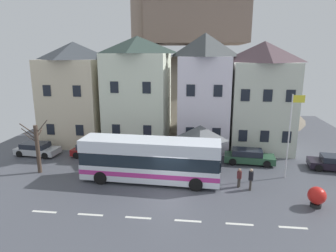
{
  "coord_description": "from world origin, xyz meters",
  "views": [
    {
      "loc": [
        2.18,
        -18.8,
        9.64
      ],
      "look_at": [
        -0.68,
        5.49,
        3.71
      ],
      "focal_mm": 31.9,
      "sensor_mm": 36.0,
      "label": 1
    }
  ],
  "objects_px": {
    "transit_bus": "(150,160)",
    "parked_car_00": "(37,149)",
    "flagpole": "(291,130)",
    "public_bench": "(193,153)",
    "parked_car_02": "(249,156)",
    "harbour_buoy": "(317,196)",
    "townhouse_01": "(138,92)",
    "parked_car_01": "(335,163)",
    "hilltop_castle": "(196,72)",
    "bus_shelter": "(200,133)",
    "townhouse_02": "(204,91)",
    "townhouse_03": "(261,97)",
    "pedestrian_01": "(251,178)",
    "parked_car_03": "(93,150)",
    "pedestrian_00": "(239,177)",
    "townhouse_00": "(76,93)",
    "bare_tree_00": "(37,148)"
  },
  "relations": [
    {
      "from": "townhouse_02",
      "to": "parked_car_01",
      "type": "height_order",
      "value": "townhouse_02"
    },
    {
      "from": "transit_bus",
      "to": "pedestrian_01",
      "type": "bearing_deg",
      "value": -2.72
    },
    {
      "from": "townhouse_02",
      "to": "harbour_buoy",
      "type": "xyz_separation_m",
      "value": [
        7.32,
        -12.55,
        -5.07
      ]
    },
    {
      "from": "pedestrian_00",
      "to": "bare_tree_00",
      "type": "height_order",
      "value": "bare_tree_00"
    },
    {
      "from": "parked_car_03",
      "to": "pedestrian_00",
      "type": "xyz_separation_m",
      "value": [
        13.16,
        -5.24,
        0.18
      ]
    },
    {
      "from": "bare_tree_00",
      "to": "transit_bus",
      "type": "bearing_deg",
      "value": -3.75
    },
    {
      "from": "parked_car_00",
      "to": "parked_car_01",
      "type": "height_order",
      "value": "parked_car_00"
    },
    {
      "from": "hilltop_castle",
      "to": "flagpole",
      "type": "distance_m",
      "value": 26.46
    },
    {
      "from": "parked_car_03",
      "to": "parked_car_00",
      "type": "bearing_deg",
      "value": -170.57
    },
    {
      "from": "parked_car_02",
      "to": "harbour_buoy",
      "type": "bearing_deg",
      "value": -62.42
    },
    {
      "from": "pedestrian_00",
      "to": "bare_tree_00",
      "type": "distance_m",
      "value": 16.27
    },
    {
      "from": "parked_car_02",
      "to": "bare_tree_00",
      "type": "xyz_separation_m",
      "value": [
        -17.61,
        -4.26,
        1.51
      ]
    },
    {
      "from": "transit_bus",
      "to": "parked_car_01",
      "type": "relative_size",
      "value": 2.55
    },
    {
      "from": "parked_car_01",
      "to": "townhouse_03",
      "type": "bearing_deg",
      "value": -37.01
    },
    {
      "from": "transit_bus",
      "to": "parked_car_03",
      "type": "height_order",
      "value": "transit_bus"
    },
    {
      "from": "pedestrian_00",
      "to": "flagpole",
      "type": "distance_m",
      "value": 5.49
    },
    {
      "from": "public_bench",
      "to": "pedestrian_01",
      "type": "bearing_deg",
      "value": -55.89
    },
    {
      "from": "townhouse_00",
      "to": "townhouse_01",
      "type": "xyz_separation_m",
      "value": [
        6.88,
        0.08,
        0.28
      ]
    },
    {
      "from": "public_bench",
      "to": "bare_tree_00",
      "type": "height_order",
      "value": "bare_tree_00"
    },
    {
      "from": "townhouse_02",
      "to": "parked_car_01",
      "type": "bearing_deg",
      "value": -26.59
    },
    {
      "from": "townhouse_02",
      "to": "townhouse_03",
      "type": "height_order",
      "value": "townhouse_02"
    },
    {
      "from": "parked_car_02",
      "to": "bare_tree_00",
      "type": "bearing_deg",
      "value": -161.37
    },
    {
      "from": "pedestrian_00",
      "to": "townhouse_03",
      "type": "bearing_deg",
      "value": 72.94
    },
    {
      "from": "townhouse_00",
      "to": "public_bench",
      "type": "bearing_deg",
      "value": -17.57
    },
    {
      "from": "townhouse_00",
      "to": "townhouse_01",
      "type": "distance_m",
      "value": 6.89
    },
    {
      "from": "townhouse_03",
      "to": "pedestrian_00",
      "type": "xyz_separation_m",
      "value": [
        -3.02,
        -9.83,
        -4.6
      ]
    },
    {
      "from": "parked_car_00",
      "to": "parked_car_01",
      "type": "bearing_deg",
      "value": 3.48
    },
    {
      "from": "townhouse_00",
      "to": "bus_shelter",
      "type": "distance_m",
      "value": 15.16
    },
    {
      "from": "townhouse_02",
      "to": "pedestrian_01",
      "type": "xyz_separation_m",
      "value": [
        3.49,
        -10.48,
        -4.93
      ]
    },
    {
      "from": "transit_bus",
      "to": "public_bench",
      "type": "relative_size",
      "value": 6.16
    },
    {
      "from": "parked_car_02",
      "to": "harbour_buoy",
      "type": "xyz_separation_m",
      "value": [
        3.19,
        -7.67,
        0.13
      ]
    },
    {
      "from": "bus_shelter",
      "to": "parked_car_03",
      "type": "distance_m",
      "value": 10.54
    },
    {
      "from": "bus_shelter",
      "to": "parked_car_03",
      "type": "bearing_deg",
      "value": 172.57
    },
    {
      "from": "transit_bus",
      "to": "parked_car_00",
      "type": "height_order",
      "value": "transit_bus"
    },
    {
      "from": "townhouse_02",
      "to": "harbour_buoy",
      "type": "relative_size",
      "value": 8.45
    },
    {
      "from": "townhouse_00",
      "to": "transit_bus",
      "type": "relative_size",
      "value": 1.01
    },
    {
      "from": "flagpole",
      "to": "public_bench",
      "type": "bearing_deg",
      "value": 153.17
    },
    {
      "from": "townhouse_00",
      "to": "transit_bus",
      "type": "xyz_separation_m",
      "value": [
        9.89,
        -9.84,
        -3.76
      ]
    },
    {
      "from": "pedestrian_00",
      "to": "parked_car_00",
      "type": "bearing_deg",
      "value": 164.92
    },
    {
      "from": "townhouse_00",
      "to": "parked_car_01",
      "type": "height_order",
      "value": "townhouse_00"
    },
    {
      "from": "harbour_buoy",
      "to": "townhouse_00",
      "type": "bearing_deg",
      "value": 149.21
    },
    {
      "from": "flagpole",
      "to": "harbour_buoy",
      "type": "distance_m",
      "value": 5.68
    },
    {
      "from": "townhouse_00",
      "to": "parked_car_02",
      "type": "xyz_separation_m",
      "value": [
        18.0,
        -4.95,
        -4.81
      ]
    },
    {
      "from": "pedestrian_00",
      "to": "pedestrian_01",
      "type": "distance_m",
      "value": 0.87
    },
    {
      "from": "townhouse_00",
      "to": "flagpole",
      "type": "distance_m",
      "value": 22.08
    },
    {
      "from": "pedestrian_00",
      "to": "harbour_buoy",
      "type": "xyz_separation_m",
      "value": [
        4.6,
        -2.46,
        -0.06
      ]
    },
    {
      "from": "flagpole",
      "to": "harbour_buoy",
      "type": "xyz_separation_m",
      "value": [
        0.65,
        -4.7,
        -3.14
      ]
    },
    {
      "from": "flagpole",
      "to": "townhouse_01",
      "type": "bearing_deg",
      "value": 149.61
    },
    {
      "from": "hilltop_castle",
      "to": "bus_shelter",
      "type": "relative_size",
      "value": 8.95
    },
    {
      "from": "parked_car_01",
      "to": "parked_car_03",
      "type": "height_order",
      "value": "parked_car_03"
    }
  ]
}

